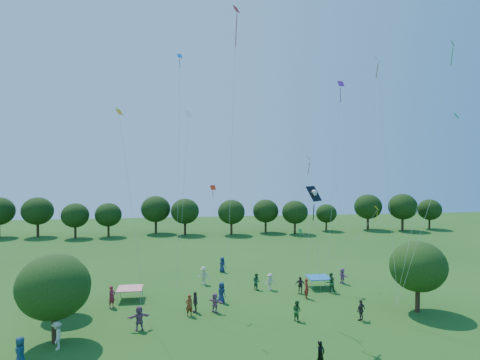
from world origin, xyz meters
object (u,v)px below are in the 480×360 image
Objects in this scene: tent_red_stripe at (130,288)px; pirate_kite at (314,195)px; near_tree_east at (418,266)px; man_in_black at (321,355)px; tent_blue at (319,277)px; near_tree_west at (54,287)px; red_high_kite at (235,58)px; near_tree_north at (60,275)px.

pirate_kite reaches higher than tent_red_stripe.
near_tree_east is at bearing 15.46° from pirate_kite.
pirate_kite is (1.35, 5.58, 9.19)m from man_in_black.
tent_red_stripe and tent_blue have the same top height.
red_high_kite is at bearing 32.40° from near_tree_west.
near_tree_west is 28.10m from near_tree_east.
near_tree_north is 2.26× the size of tent_blue.
man_in_black is at bearing -19.83° from near_tree_west.
tent_red_stripe is at bearing 178.57° from red_high_kite.
near_tree_west is at bearing -147.60° from red_high_kite.
near_tree_west reaches higher than man_in_black.
pirate_kite reaches higher than near_tree_west.
near_tree_north is 2.99× the size of man_in_black.
pirate_kite is at bearing -164.54° from near_tree_east.
near_tree_east reaches higher than near_tree_north.
tent_blue is at bearing 3.78° from tent_red_stripe.
pirate_kite reaches higher than near_tree_east.
near_tree_east is 24.01m from red_high_kite.
near_tree_north reaches higher than man_in_black.
red_high_kite is (14.61, 3.05, 18.63)m from near_tree_north.
near_tree_north is 0.19× the size of red_high_kite.
near_tree_north is 21.45m from man_in_black.
near_tree_west is 10.16m from tent_red_stripe.
near_tree_west is at bearing -79.54° from near_tree_north.
man_in_black is at bearing -33.09° from near_tree_north.
man_in_black is at bearing -49.48° from tent_red_stripe.
red_high_kite is at bearing -1.43° from tent_red_stripe.
near_tree_north is 23.69m from tent_blue.
tent_blue is 22.59m from red_high_kite.
red_high_kite is (13.59, 8.62, 18.01)m from near_tree_west.
near_tree_west reaches higher than tent_blue.
tent_blue is (22.13, 10.05, -2.86)m from near_tree_west.
near_tree_west is 5.69m from near_tree_north.
near_tree_north is 6.47m from tent_red_stripe.
near_tree_north is at bearing 173.45° from near_tree_east.
near_tree_east reaches higher than man_in_black.
tent_blue is (18.06, 1.19, 0.00)m from tent_red_stripe.
tent_red_stripe is at bearing 32.84° from near_tree_north.
near_tree_west is 24.15m from red_high_kite.
near_tree_west is 1.04× the size of near_tree_east.
near_tree_east is 3.54× the size of man_in_black.
red_high_kite is at bearing 71.03° from man_in_black.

